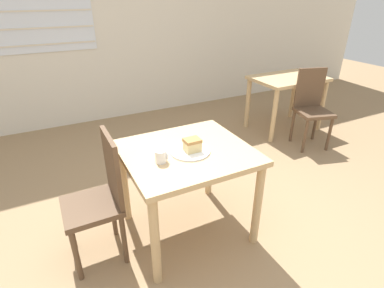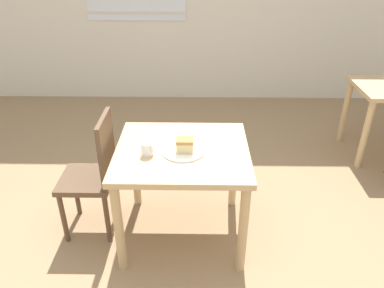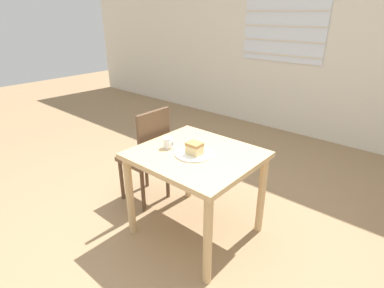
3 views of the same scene
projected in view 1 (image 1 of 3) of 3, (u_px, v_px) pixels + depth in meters
ground_plane at (209, 257)px, 2.15m from camera, size 14.00×14.00×0.00m
wall_back at (97, 17)px, 3.92m from camera, size 10.00×0.10×2.80m
dining_table_near at (187, 164)px, 2.14m from camera, size 0.88×0.80×0.72m
dining_table_far at (287, 86)px, 3.93m from camera, size 0.92×0.63×0.72m
chair_near_window at (100, 196)px, 1.98m from camera, size 0.37×0.37×0.92m
chair_far_corner at (312, 106)px, 3.56m from camera, size 0.46×0.46×0.92m
plate at (190, 151)px, 2.07m from camera, size 0.28×0.28×0.01m
cake_slice at (192, 145)px, 2.04m from camera, size 0.11×0.09×0.09m
coffee_mug at (161, 156)px, 1.93m from camera, size 0.08×0.07×0.08m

